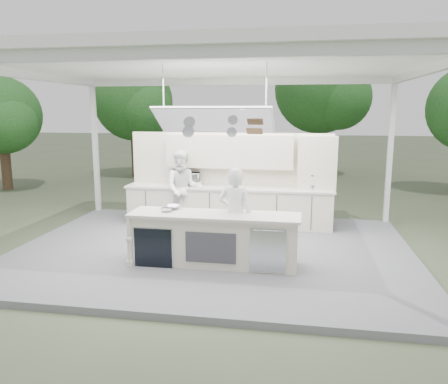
% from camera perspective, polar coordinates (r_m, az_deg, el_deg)
% --- Properties ---
extents(ground, '(90.00, 90.00, 0.00)m').
position_cam_1_polar(ground, '(9.08, -1.40, -8.07)').
color(ground, '#415037').
rests_on(ground, ground).
extents(stage_deck, '(8.00, 6.00, 0.12)m').
position_cam_1_polar(stage_deck, '(9.06, -1.40, -7.71)').
color(stage_deck, slate).
rests_on(stage_deck, ground).
extents(tent, '(8.20, 6.20, 3.86)m').
position_cam_1_polar(tent, '(8.62, -1.51, 15.96)').
color(tent, white).
rests_on(tent, ground).
extents(demo_island, '(3.10, 0.79, 0.95)m').
position_cam_1_polar(demo_island, '(8.01, -1.43, -6.16)').
color(demo_island, beige).
rests_on(demo_island, stage_deck).
extents(back_counter, '(5.08, 0.72, 0.95)m').
position_cam_1_polar(back_counter, '(10.72, 0.55, -1.82)').
color(back_counter, beige).
rests_on(back_counter, stage_deck).
extents(back_wall_unit, '(5.05, 0.48, 2.25)m').
position_cam_1_polar(back_wall_unit, '(10.70, 3.10, 3.45)').
color(back_wall_unit, beige).
rests_on(back_wall_unit, stage_deck).
extents(tree_cluster, '(19.55, 9.40, 5.85)m').
position_cam_1_polar(tree_cluster, '(18.30, 4.10, 11.79)').
color(tree_cluster, '#4A3825').
rests_on(tree_cluster, ground).
extents(head_chef, '(0.70, 0.52, 1.77)m').
position_cam_1_polar(head_chef, '(8.04, 1.47, -3.07)').
color(head_chef, white).
rests_on(head_chef, stage_deck).
extents(sous_chef, '(1.05, 0.90, 1.86)m').
position_cam_1_polar(sous_chef, '(10.51, -5.32, 0.40)').
color(sous_chef, white).
rests_on(sous_chef, stage_deck).
extents(toaster_oven, '(0.63, 0.48, 0.31)m').
position_cam_1_polar(toaster_oven, '(10.99, -4.62, 1.78)').
color(toaster_oven, '#BABBC1').
rests_on(toaster_oven, back_counter).
extents(bowl_large, '(0.37, 0.37, 0.07)m').
position_cam_1_polar(bowl_large, '(8.32, -6.68, -1.97)').
color(bowl_large, '#BABDC1').
rests_on(bowl_large, demo_island).
extents(bowl_small, '(0.25, 0.25, 0.07)m').
position_cam_1_polar(bowl_small, '(8.12, -7.52, -2.31)').
color(bowl_small, silver).
rests_on(bowl_small, demo_island).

